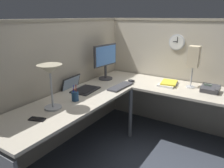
{
  "coord_description": "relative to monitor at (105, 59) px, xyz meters",
  "views": [
    {
      "loc": [
        -2.23,
        -1.06,
        1.61
      ],
      "look_at": [
        -0.09,
        0.3,
        0.81
      ],
      "focal_mm": 34.67,
      "sensor_mm": 36.0,
      "label": 1
    }
  ],
  "objects": [
    {
      "name": "ground_plane",
      "position": [
        -0.27,
        -0.64,
        -1.02
      ],
      "size": [
        6.8,
        6.8,
        0.0
      ],
      "primitive_type": "plane",
      "color": "#383D47"
    },
    {
      "name": "cubicle_wall_back",
      "position": [
        -0.64,
        0.23,
        -0.23
      ],
      "size": [
        2.57,
        0.12,
        1.58
      ],
      "color": "#B7AD99",
      "rests_on": "ground"
    },
    {
      "name": "cubicle_wall_right",
      "position": [
        0.6,
        -0.9,
        -0.23
      ],
      "size": [
        0.12,
        2.37,
        1.58
      ],
      "color": "#B7AD99",
      "rests_on": "ground"
    },
    {
      "name": "desk",
      "position": [
        -0.42,
        -0.69,
        -0.39
      ],
      "size": [
        2.35,
        2.15,
        0.73
      ],
      "color": "beige",
      "rests_on": "ground"
    },
    {
      "name": "monitor",
      "position": [
        0.0,
        0.0,
        0.0
      ],
      "size": [
        0.46,
        0.2,
        0.5
      ],
      "color": "#38383D",
      "rests_on": "desk"
    },
    {
      "name": "laptop",
      "position": [
        -0.56,
        0.02,
        -0.27
      ],
      "size": [
        0.37,
        0.41,
        0.22
      ],
      "color": "#232326",
      "rests_on": "desk"
    },
    {
      "name": "keyboard",
      "position": [
        -0.21,
        -0.38,
        -0.28
      ],
      "size": [
        0.43,
        0.15,
        0.02
      ],
      "primitive_type": "cube",
      "rotation": [
        0.0,
        0.0,
        -0.03
      ],
      "color": "#38383D",
      "rests_on": "desk"
    },
    {
      "name": "computer_mouse",
      "position": [
        0.08,
        -0.38,
        -0.28
      ],
      "size": [
        0.06,
        0.1,
        0.03
      ],
      "primitive_type": "ellipsoid",
      "color": "black",
      "rests_on": "desk"
    },
    {
      "name": "desk_lamp_dome",
      "position": [
        -1.15,
        -0.14,
        0.07
      ],
      "size": [
        0.24,
        0.24,
        0.44
      ],
      "color": "#B7BABF",
      "rests_on": "desk"
    },
    {
      "name": "pen_cup",
      "position": [
        -0.87,
        -0.19,
        -0.24
      ],
      "size": [
        0.08,
        0.08,
        0.18
      ],
      "color": "navy",
      "rests_on": "desk"
    },
    {
      "name": "cell_phone",
      "position": [
        -1.4,
        -0.21,
        -0.29
      ],
      "size": [
        0.11,
        0.16,
        0.01
      ],
      "primitive_type": "cube",
      "rotation": [
        0.0,
        0.0,
        0.34
      ],
      "color": "black",
      "rests_on": "desk"
    },
    {
      "name": "office_phone",
      "position": [
        0.21,
        -1.39,
        -0.26
      ],
      "size": [
        0.2,
        0.21,
        0.11
      ],
      "color": "#38383D",
      "rests_on": "desk"
    },
    {
      "name": "book_stack",
      "position": [
        0.22,
        -0.86,
        -0.27
      ],
      "size": [
        0.3,
        0.23,
        0.04
      ],
      "color": "silver",
      "rests_on": "desk"
    },
    {
      "name": "desk_lamp_paper",
      "position": [
        0.27,
        -1.14,
        0.09
      ],
      "size": [
        0.13,
        0.13,
        0.53
      ],
      "color": "#B7BABF",
      "rests_on": "desk"
    },
    {
      "name": "wall_clock",
      "position": [
        0.54,
        -0.84,
        0.24
      ],
      "size": [
        0.04,
        0.22,
        0.22
      ],
      "color": "#B7BABF"
    }
  ]
}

